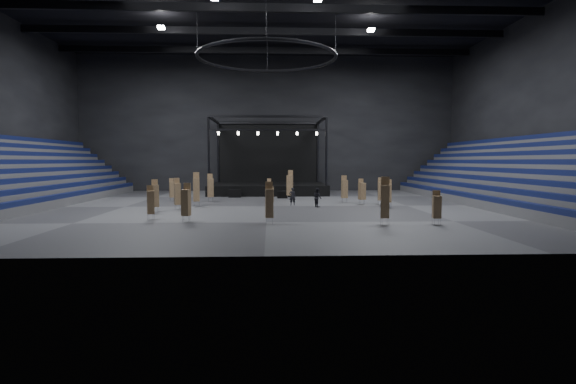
{
  "coord_description": "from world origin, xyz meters",
  "views": [
    {
      "loc": [
        0.26,
        -39.76,
        4.04
      ],
      "look_at": [
        1.76,
        -2.0,
        1.4
      ],
      "focal_mm": 28.0,
      "sensor_mm": 36.0,
      "label": 1
    }
  ],
  "objects_px": {
    "chair_stack_10": "(344,188)",
    "chair_stack_16": "(271,194)",
    "chair_stack_0": "(290,185)",
    "chair_stack_14": "(172,189)",
    "chair_stack_7": "(385,201)",
    "man_center": "(292,196)",
    "chair_stack_13": "(388,193)",
    "chair_stack_15": "(210,187)",
    "chair_stack_12": "(362,191)",
    "crew_member": "(317,198)",
    "stage": "(268,181)",
    "flight_case_left": "(235,193)",
    "chair_stack_6": "(155,195)",
    "chair_stack_1": "(269,202)",
    "chair_stack_5": "(196,189)",
    "chair_stack_4": "(186,202)",
    "flight_case_right": "(287,194)",
    "chair_stack_2": "(437,206)",
    "chair_stack_3": "(381,191)",
    "flight_case_mid": "(283,195)",
    "chair_stack_11": "(151,202)",
    "chair_stack_9": "(268,190)",
    "chair_stack_8": "(177,193)"
  },
  "relations": [
    {
      "from": "chair_stack_13",
      "to": "chair_stack_16",
      "type": "bearing_deg",
      "value": -176.86
    },
    {
      "from": "chair_stack_2",
      "to": "crew_member",
      "type": "bearing_deg",
      "value": 128.61
    },
    {
      "from": "chair_stack_3",
      "to": "flight_case_mid",
      "type": "bearing_deg",
      "value": 146.94
    },
    {
      "from": "chair_stack_14",
      "to": "crew_member",
      "type": "distance_m",
      "value": 15.35
    },
    {
      "from": "chair_stack_9",
      "to": "chair_stack_14",
      "type": "height_order",
      "value": "chair_stack_9"
    },
    {
      "from": "chair_stack_10",
      "to": "chair_stack_0",
      "type": "bearing_deg",
      "value": 139.41
    },
    {
      "from": "chair_stack_11",
      "to": "man_center",
      "type": "xyz_separation_m",
      "value": [
        10.22,
        9.43,
        -0.42
      ]
    },
    {
      "from": "chair_stack_6",
      "to": "chair_stack_2",
      "type": "bearing_deg",
      "value": -45.08
    },
    {
      "from": "flight_case_left",
      "to": "flight_case_mid",
      "type": "height_order",
      "value": "flight_case_left"
    },
    {
      "from": "flight_case_left",
      "to": "man_center",
      "type": "bearing_deg",
      "value": -56.69
    },
    {
      "from": "flight_case_right",
      "to": "chair_stack_7",
      "type": "height_order",
      "value": "chair_stack_7"
    },
    {
      "from": "chair_stack_1",
      "to": "chair_stack_6",
      "type": "relative_size",
      "value": 1.05
    },
    {
      "from": "chair_stack_0",
      "to": "man_center",
      "type": "distance_m",
      "value": 6.03
    },
    {
      "from": "chair_stack_0",
      "to": "chair_stack_15",
      "type": "xyz_separation_m",
      "value": [
        -7.96,
        -1.8,
        -0.13
      ]
    },
    {
      "from": "flight_case_mid",
      "to": "chair_stack_5",
      "type": "distance_m",
      "value": 11.57
    },
    {
      "from": "chair_stack_3",
      "to": "chair_stack_16",
      "type": "xyz_separation_m",
      "value": [
        -10.05,
        -0.15,
        -0.23
      ]
    },
    {
      "from": "chair_stack_14",
      "to": "chair_stack_7",
      "type": "bearing_deg",
      "value": -64.79
    },
    {
      "from": "chair_stack_12",
      "to": "chair_stack_14",
      "type": "height_order",
      "value": "chair_stack_12"
    },
    {
      "from": "chair_stack_5",
      "to": "chair_stack_4",
      "type": "bearing_deg",
      "value": -92.93
    },
    {
      "from": "flight_case_mid",
      "to": "flight_case_right",
      "type": "xyz_separation_m",
      "value": [
        0.51,
        1.49,
        -0.02
      ]
    },
    {
      "from": "chair_stack_12",
      "to": "crew_member",
      "type": "xyz_separation_m",
      "value": [
        -4.39,
        -2.37,
        -0.43
      ]
    },
    {
      "from": "chair_stack_6",
      "to": "chair_stack_0",
      "type": "bearing_deg",
      "value": 21.08
    },
    {
      "from": "chair_stack_11",
      "to": "crew_member",
      "type": "relative_size",
      "value": 1.42
    },
    {
      "from": "chair_stack_6",
      "to": "chair_stack_10",
      "type": "distance_m",
      "value": 17.79
    },
    {
      "from": "chair_stack_12",
      "to": "chair_stack_5",
      "type": "bearing_deg",
      "value": 164.72
    },
    {
      "from": "chair_stack_13",
      "to": "chair_stack_15",
      "type": "relative_size",
      "value": 0.87
    },
    {
      "from": "chair_stack_3",
      "to": "crew_member",
      "type": "xyz_separation_m",
      "value": [
        -5.98,
        -1.65,
        -0.48
      ]
    },
    {
      "from": "chair_stack_6",
      "to": "chair_stack_15",
      "type": "bearing_deg",
      "value": 47.65
    },
    {
      "from": "chair_stack_13",
      "to": "chair_stack_12",
      "type": "bearing_deg",
      "value": 135.46
    },
    {
      "from": "chair_stack_3",
      "to": "chair_stack_5",
      "type": "height_order",
      "value": "chair_stack_5"
    },
    {
      "from": "chair_stack_4",
      "to": "chair_stack_12",
      "type": "distance_m",
      "value": 18.15
    },
    {
      "from": "flight_case_left",
      "to": "chair_stack_8",
      "type": "height_order",
      "value": "chair_stack_8"
    },
    {
      "from": "chair_stack_13",
      "to": "chair_stack_14",
      "type": "bearing_deg",
      "value": 175.23
    },
    {
      "from": "crew_member",
      "to": "stage",
      "type": "bearing_deg",
      "value": -4.99
    },
    {
      "from": "stage",
      "to": "chair_stack_4",
      "type": "xyz_separation_m",
      "value": [
        -5.29,
        -26.3,
        -0.12
      ]
    },
    {
      "from": "chair_stack_10",
      "to": "chair_stack_13",
      "type": "distance_m",
      "value": 5.46
    },
    {
      "from": "chair_stack_0",
      "to": "chair_stack_2",
      "type": "distance_m",
      "value": 20.47
    },
    {
      "from": "chair_stack_10",
      "to": "chair_stack_16",
      "type": "relative_size",
      "value": 1.26
    },
    {
      "from": "chair_stack_6",
      "to": "chair_stack_14",
      "type": "xyz_separation_m",
      "value": [
        -0.82,
        9.68,
        -0.14
      ]
    },
    {
      "from": "chair_stack_9",
      "to": "man_center",
      "type": "xyz_separation_m",
      "value": [
        2.18,
        -3.54,
        -0.39
      ]
    },
    {
      "from": "chair_stack_10",
      "to": "chair_stack_3",
      "type": "bearing_deg",
      "value": -45.35
    },
    {
      "from": "man_center",
      "to": "chair_stack_14",
      "type": "bearing_deg",
      "value": -23.46
    },
    {
      "from": "flight_case_mid",
      "to": "man_center",
      "type": "height_order",
      "value": "man_center"
    },
    {
      "from": "chair_stack_1",
      "to": "chair_stack_0",
      "type": "bearing_deg",
      "value": 79.62
    },
    {
      "from": "chair_stack_6",
      "to": "crew_member",
      "type": "height_order",
      "value": "chair_stack_6"
    },
    {
      "from": "chair_stack_4",
      "to": "flight_case_right",
      "type": "bearing_deg",
      "value": 84.41
    },
    {
      "from": "flight_case_left",
      "to": "chair_stack_3",
      "type": "xyz_separation_m",
      "value": [
        14.0,
        -8.96,
        0.86
      ]
    },
    {
      "from": "flight_case_left",
      "to": "chair_stack_6",
      "type": "bearing_deg",
      "value": -110.18
    },
    {
      "from": "flight_case_right",
      "to": "chair_stack_5",
      "type": "bearing_deg",
      "value": -130.21
    },
    {
      "from": "chair_stack_10",
      "to": "chair_stack_12",
      "type": "relative_size",
      "value": 1.1
    }
  ]
}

